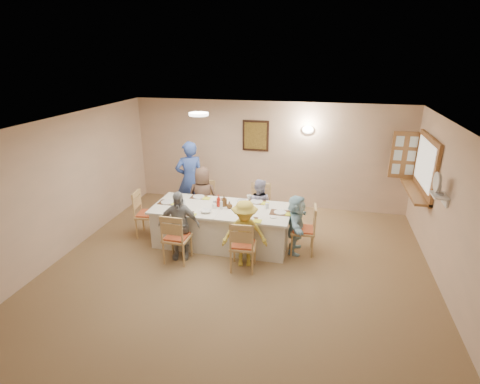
% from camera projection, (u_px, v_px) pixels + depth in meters
% --- Properties ---
extents(ground, '(7.00, 7.00, 0.00)m').
position_uv_depth(ground, '(233.00, 282.00, 6.13)').
color(ground, brown).
extents(room_walls, '(7.00, 7.00, 7.00)m').
position_uv_depth(room_walls, '(232.00, 196.00, 5.60)').
color(room_walls, beige).
rests_on(room_walls, ground).
extents(wall_picture, '(0.62, 0.05, 0.72)m').
position_uv_depth(wall_picture, '(256.00, 136.00, 8.76)').
color(wall_picture, black).
rests_on(wall_picture, room_walls).
extents(wall_sconce, '(0.26, 0.09, 0.18)m').
position_uv_depth(wall_sconce, '(308.00, 130.00, 8.41)').
color(wall_sconce, white).
rests_on(wall_sconce, room_walls).
extents(ceiling_light, '(0.36, 0.36, 0.05)m').
position_uv_depth(ceiling_light, '(199.00, 114.00, 6.84)').
color(ceiling_light, white).
rests_on(ceiling_light, room_walls).
extents(serving_hatch, '(0.06, 1.50, 1.15)m').
position_uv_depth(serving_hatch, '(426.00, 166.00, 7.12)').
color(serving_hatch, '#965D36').
rests_on(serving_hatch, room_walls).
extents(hatch_sill, '(0.30, 1.50, 0.05)m').
position_uv_depth(hatch_sill, '(415.00, 191.00, 7.33)').
color(hatch_sill, '#965D36').
rests_on(hatch_sill, room_walls).
extents(shutter_door, '(0.55, 0.04, 1.00)m').
position_uv_depth(shutter_door, '(404.00, 155.00, 7.87)').
color(shutter_door, '#965D36').
rests_on(shutter_door, room_walls).
extents(fan_shelf, '(0.22, 0.36, 0.03)m').
position_uv_depth(fan_shelf, '(439.00, 195.00, 5.94)').
color(fan_shelf, white).
rests_on(fan_shelf, room_walls).
extents(desk_fan, '(0.30, 0.30, 0.28)m').
position_uv_depth(desk_fan, '(439.00, 186.00, 5.89)').
color(desk_fan, '#A5A5A8').
rests_on(desk_fan, fan_shelf).
extents(dining_table, '(2.62, 1.11, 0.76)m').
position_uv_depth(dining_table, '(222.00, 226.00, 7.25)').
color(dining_table, white).
rests_on(dining_table, ground).
extents(chair_back_left, '(0.52, 0.52, 0.94)m').
position_uv_depth(chair_back_left, '(205.00, 203.00, 8.07)').
color(chair_back_left, '#D8B26E').
rests_on(chair_back_left, ground).
extents(chair_back_right, '(0.49, 0.49, 0.97)m').
position_uv_depth(chair_back_right, '(260.00, 208.00, 7.82)').
color(chair_back_right, '#D8B26E').
rests_on(chair_back_right, ground).
extents(chair_front_left, '(0.46, 0.46, 0.95)m').
position_uv_depth(chair_front_left, '(177.00, 237.00, 6.61)').
color(chair_front_left, '#D8B26E').
rests_on(chair_front_left, ground).
extents(chair_front_right, '(0.48, 0.48, 0.93)m').
position_uv_depth(chair_front_right, '(243.00, 244.00, 6.36)').
color(chair_front_right, '#D8B26E').
rests_on(chair_front_right, ground).
extents(chair_left_end, '(0.51, 0.51, 0.96)m').
position_uv_depth(chair_left_end, '(148.00, 214.00, 7.54)').
color(chair_left_end, '#D8B26E').
rests_on(chair_left_end, ground).
extents(chair_right_end, '(0.48, 0.48, 0.94)m').
position_uv_depth(chair_right_end, '(303.00, 229.00, 6.89)').
color(chair_right_end, '#D8B26E').
rests_on(chair_right_end, ground).
extents(diner_back_left, '(0.74, 0.56, 1.32)m').
position_uv_depth(diner_back_left, '(203.00, 197.00, 7.90)').
color(diner_back_left, brown).
rests_on(diner_back_left, ground).
extents(diner_back_right, '(0.70, 0.61, 1.15)m').
position_uv_depth(diner_back_right, '(259.00, 206.00, 7.68)').
color(diner_back_right, '#A29FC3').
rests_on(diner_back_right, ground).
extents(diner_front_left, '(0.84, 0.54, 1.28)m').
position_uv_depth(diner_front_left, '(179.00, 225.00, 6.66)').
color(diner_front_left, gray).
rests_on(diner_front_left, ground).
extents(diner_front_right, '(0.97, 0.77, 1.21)m').
position_uv_depth(diner_front_right, '(245.00, 234.00, 6.42)').
color(diner_front_right, gold).
rests_on(diner_front_right, ground).
extents(diner_right_end, '(1.06, 0.37, 1.13)m').
position_uv_depth(diner_right_end, '(296.00, 224.00, 6.89)').
color(diner_right_end, '#ACD9E8').
rests_on(diner_right_end, ground).
extents(caregiver, '(1.00, 0.98, 1.74)m').
position_uv_depth(caregiver, '(190.00, 179.00, 8.35)').
color(caregiver, '#3551A7').
rests_on(caregiver, ground).
extents(placemat_fl, '(0.32, 0.24, 0.01)m').
position_uv_depth(placemat_fl, '(184.00, 213.00, 6.86)').
color(placemat_fl, '#472B19').
rests_on(placemat_fl, dining_table).
extents(plate_fl, '(0.25, 0.25, 0.02)m').
position_uv_depth(plate_fl, '(184.00, 213.00, 6.85)').
color(plate_fl, white).
rests_on(plate_fl, dining_table).
extents(napkin_fl, '(0.14, 0.14, 0.01)m').
position_uv_depth(napkin_fl, '(192.00, 215.00, 6.77)').
color(napkin_fl, yellow).
rests_on(napkin_fl, dining_table).
extents(placemat_fr, '(0.34, 0.25, 0.01)m').
position_uv_depth(placemat_fr, '(248.00, 219.00, 6.61)').
color(placemat_fr, '#472B19').
rests_on(placemat_fr, dining_table).
extents(plate_fr, '(0.23, 0.23, 0.01)m').
position_uv_depth(plate_fr, '(248.00, 219.00, 6.60)').
color(plate_fr, white).
rests_on(plate_fr, dining_table).
extents(napkin_fr, '(0.15, 0.15, 0.01)m').
position_uv_depth(napkin_fr, '(257.00, 221.00, 6.52)').
color(napkin_fr, yellow).
rests_on(napkin_fr, dining_table).
extents(placemat_bl, '(0.32, 0.24, 0.01)m').
position_uv_depth(placemat_bl, '(199.00, 197.00, 7.63)').
color(placemat_bl, '#472B19').
rests_on(placemat_bl, dining_table).
extents(plate_bl, '(0.24, 0.24, 0.01)m').
position_uv_depth(plate_bl, '(199.00, 197.00, 7.62)').
color(plate_bl, white).
rests_on(plate_bl, dining_table).
extents(napkin_bl, '(0.15, 0.15, 0.01)m').
position_uv_depth(napkin_bl, '(206.00, 198.00, 7.54)').
color(napkin_bl, yellow).
rests_on(napkin_bl, dining_table).
extents(placemat_br, '(0.34, 0.26, 0.01)m').
position_uv_depth(placemat_br, '(257.00, 202.00, 7.37)').
color(placemat_br, '#472B19').
rests_on(placemat_br, dining_table).
extents(plate_br, '(0.25, 0.25, 0.02)m').
position_uv_depth(plate_br, '(257.00, 201.00, 7.37)').
color(plate_br, white).
rests_on(plate_br, dining_table).
extents(napkin_br, '(0.15, 0.15, 0.01)m').
position_uv_depth(napkin_br, '(265.00, 203.00, 7.29)').
color(napkin_br, yellow).
rests_on(napkin_br, dining_table).
extents(placemat_le, '(0.35, 0.26, 0.01)m').
position_uv_depth(placemat_le, '(168.00, 202.00, 7.35)').
color(placemat_le, '#472B19').
rests_on(placemat_le, dining_table).
extents(plate_le, '(0.26, 0.26, 0.02)m').
position_uv_depth(plate_le, '(168.00, 202.00, 7.34)').
color(plate_le, white).
rests_on(plate_le, dining_table).
extents(napkin_le, '(0.13, 0.13, 0.01)m').
position_uv_depth(napkin_le, '(175.00, 204.00, 7.26)').
color(napkin_le, yellow).
rests_on(napkin_le, dining_table).
extents(placemat_re, '(0.37, 0.27, 0.01)m').
position_uv_depth(placemat_re, '(280.00, 213.00, 6.88)').
color(placemat_re, '#472B19').
rests_on(placemat_re, dining_table).
extents(plate_re, '(0.23, 0.23, 0.01)m').
position_uv_depth(plate_re, '(280.00, 212.00, 6.88)').
color(plate_re, white).
rests_on(plate_re, dining_table).
extents(napkin_re, '(0.15, 0.15, 0.01)m').
position_uv_depth(napkin_re, '(290.00, 214.00, 6.79)').
color(napkin_re, yellow).
rests_on(napkin_re, dining_table).
extents(teacup_a, '(0.18, 0.18, 0.09)m').
position_uv_depth(teacup_a, '(177.00, 207.00, 7.00)').
color(teacup_a, white).
rests_on(teacup_a, dining_table).
extents(teacup_b, '(0.12, 0.12, 0.09)m').
position_uv_depth(teacup_b, '(249.00, 197.00, 7.50)').
color(teacup_b, white).
rests_on(teacup_b, dining_table).
extents(bowl_a, '(0.25, 0.25, 0.05)m').
position_uv_depth(bowl_a, '(206.00, 211.00, 6.89)').
color(bowl_a, white).
rests_on(bowl_a, dining_table).
extents(bowl_b, '(0.25, 0.25, 0.07)m').
position_uv_depth(bowl_b, '(243.00, 202.00, 7.29)').
color(bowl_b, white).
rests_on(bowl_b, dining_table).
extents(condiment_ketchup, '(0.10, 0.10, 0.24)m').
position_uv_depth(condiment_ketchup, '(219.00, 201.00, 7.13)').
color(condiment_ketchup, '#A71B0E').
rests_on(condiment_ketchup, dining_table).
extents(condiment_brown, '(0.17, 0.17, 0.22)m').
position_uv_depth(condiment_brown, '(224.00, 201.00, 7.15)').
color(condiment_brown, '#523216').
rests_on(condiment_brown, dining_table).
extents(condiment_malt, '(0.16, 0.16, 0.14)m').
position_uv_depth(condiment_malt, '(229.00, 205.00, 7.05)').
color(condiment_malt, '#523216').
rests_on(condiment_malt, dining_table).
extents(drinking_glass, '(0.07, 0.07, 0.11)m').
position_uv_depth(drinking_glass, '(215.00, 203.00, 7.17)').
color(drinking_glass, silver).
rests_on(drinking_glass, dining_table).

